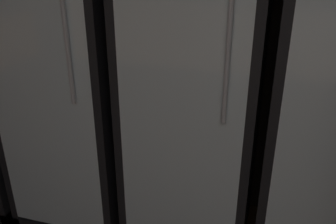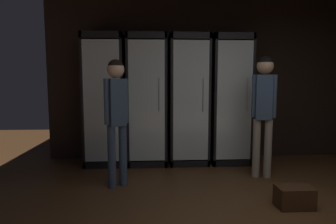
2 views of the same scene
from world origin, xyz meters
name	(u,v)px [view 1 (image 1 of 2)]	position (x,y,z in m)	size (l,w,h in m)	color
cooler_left	(74,51)	(-1.31, 2.72, 1.01)	(0.62, 0.64, 2.07)	black
cooler_center	(198,62)	(-0.64, 2.72, 1.02)	(0.62, 0.64, 2.07)	black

